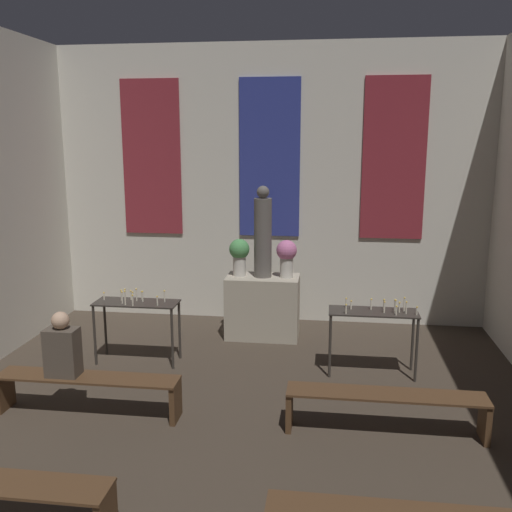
# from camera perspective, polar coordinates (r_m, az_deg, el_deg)

# --- Properties ---
(wall_back) EXTENTS (7.35, 0.16, 4.57)m
(wall_back) POSITION_cam_1_polar(r_m,az_deg,el_deg) (9.55, 1.40, 7.16)
(wall_back) COLOR silver
(wall_back) RESTS_ON ground_plane
(altar) EXTENTS (1.12, 0.63, 0.97)m
(altar) POSITION_cam_1_polar(r_m,az_deg,el_deg) (8.94, 0.68, -5.09)
(altar) COLOR #ADA38E
(altar) RESTS_ON ground_plane
(statue) EXTENTS (0.27, 0.27, 1.40)m
(statue) POSITION_cam_1_polar(r_m,az_deg,el_deg) (8.68, 0.69, 2.14)
(statue) COLOR #5B5651
(statue) RESTS_ON altar
(flower_vase_left) EXTENTS (0.31, 0.31, 0.58)m
(flower_vase_left) POSITION_cam_1_polar(r_m,az_deg,el_deg) (8.78, -1.68, 0.21)
(flower_vase_left) COLOR beige
(flower_vase_left) RESTS_ON altar
(flower_vase_right) EXTENTS (0.31, 0.31, 0.58)m
(flower_vase_right) POSITION_cam_1_polar(r_m,az_deg,el_deg) (8.70, 3.08, 0.08)
(flower_vase_right) COLOR beige
(flower_vase_right) RESTS_ON altar
(candle_rack_left) EXTENTS (1.15, 0.43, 1.07)m
(candle_rack_left) POSITION_cam_1_polar(r_m,az_deg,el_deg) (8.05, -11.85, -5.40)
(candle_rack_left) COLOR #332D28
(candle_rack_left) RESTS_ON ground_plane
(candle_rack_right) EXTENTS (1.15, 0.43, 1.06)m
(candle_rack_right) POSITION_cam_1_polar(r_m,az_deg,el_deg) (7.64, 11.67, -6.35)
(candle_rack_right) COLOR #332D28
(candle_rack_right) RESTS_ON ground_plane
(pew_back_left) EXTENTS (2.08, 0.36, 0.46)m
(pew_back_left) POSITION_cam_1_polar(r_m,az_deg,el_deg) (6.84, -16.45, -12.39)
(pew_back_left) COLOR #4C331E
(pew_back_left) RESTS_ON ground_plane
(pew_back_right) EXTENTS (2.08, 0.36, 0.46)m
(pew_back_right) POSITION_cam_1_polar(r_m,az_deg,el_deg) (6.33, 12.83, -14.22)
(pew_back_right) COLOR #4C331E
(pew_back_right) RESTS_ON ground_plane
(person_seated) EXTENTS (0.36, 0.24, 0.74)m
(person_seated) POSITION_cam_1_polar(r_m,az_deg,el_deg) (6.79, -18.80, -8.69)
(person_seated) COLOR #4C4238
(person_seated) RESTS_ON pew_back_left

